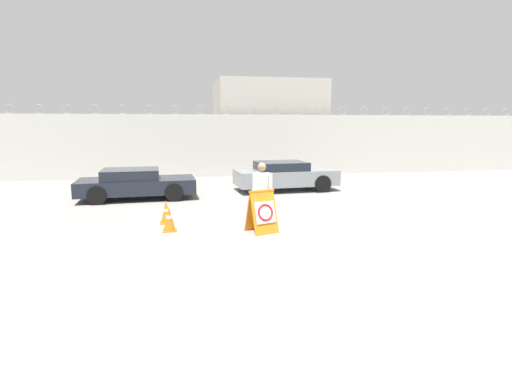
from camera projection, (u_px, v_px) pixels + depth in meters
name	position (u px, v px, depth m)	size (l,w,h in m)	color
ground_plane	(294.00, 227.00, 10.89)	(90.00, 90.00, 0.00)	gray
perimeter_wall	(238.00, 146.00, 21.43)	(36.00, 0.30, 3.75)	beige
building_block	(267.00, 126.00, 25.00)	(6.33, 5.24, 5.36)	#B2ADA3
barricade_sign	(262.00, 211.00, 10.33)	(0.86, 0.83, 1.11)	orange
security_guard	(262.00, 191.00, 10.76)	(0.54, 0.64, 1.77)	#232838
traffic_cone_near	(166.00, 212.00, 11.32)	(0.36, 0.36, 0.65)	orange
traffic_cone_mid	(169.00, 219.00, 10.48)	(0.36, 0.36, 0.65)	orange
parked_car_front_coupe	(136.00, 183.00, 15.00)	(4.37, 2.18, 1.13)	black
parked_car_rear_sedan	(285.00, 175.00, 16.90)	(4.35, 2.20, 1.23)	black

